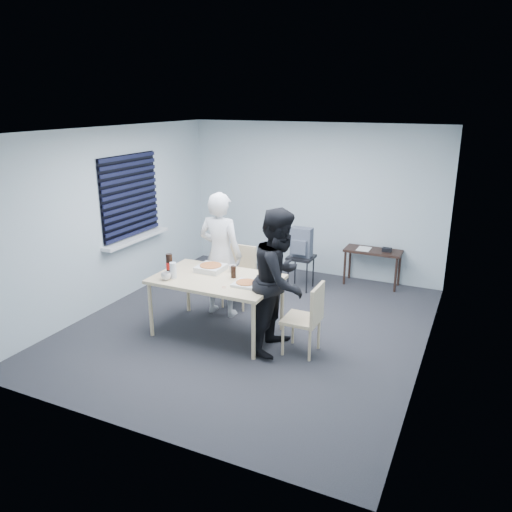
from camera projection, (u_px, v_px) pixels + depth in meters
The scene contains 19 objects.
room at pixel (132, 203), 7.61m from camera, with size 5.00×5.00×5.00m.
dining_table at pixel (217, 282), 6.41m from camera, with size 1.59×1.01×0.77m.
chair_far at pixel (240, 271), 7.42m from camera, with size 0.42×0.42×0.89m.
chair_right at pixel (308, 314), 5.93m from camera, with size 0.42×0.42×0.89m.
person_white at pixel (220, 255), 6.96m from camera, with size 0.65×0.42×1.77m, color silver.
person_black at pixel (280, 281), 5.97m from camera, with size 0.86×0.47×1.77m, color black.
side_table at pixel (373, 254), 8.16m from camera, with size 0.91×0.41×0.61m.
stool at pixel (301, 263), 8.04m from camera, with size 0.40×0.40×0.55m.
backpack at pixel (301, 243), 7.92m from camera, with size 0.33×0.24×0.47m.
pizza_box_a at pixel (211, 268), 6.63m from camera, with size 0.34×0.34×0.09m.
pizza_box_b at pixel (246, 283), 6.13m from camera, with size 0.29×0.29×0.04m.
mug_a at pixel (166, 276), 6.30m from camera, with size 0.12×0.12×0.10m, color silver.
mug_b at pixel (232, 268), 6.60m from camera, with size 0.10×0.10×0.09m, color silver.
cola_glass at pixel (233, 272), 6.37m from camera, with size 0.07×0.07×0.15m, color black.
soda_bottle at pixel (169, 265), 6.47m from camera, with size 0.09×0.09×0.28m.
plastic_cups at pixel (173, 270), 6.35m from camera, with size 0.09×0.09×0.21m, color silver.
rubber_band at pixel (224, 287), 6.07m from camera, with size 0.06×0.06×0.00m, color red.
papers at pixel (364, 249), 8.18m from camera, with size 0.21×0.28×0.00m, color white.
black_box at pixel (387, 250), 8.03m from camera, with size 0.14×0.10×0.06m, color black.
Camera 1 is at (2.70, -5.59, 2.97)m, focal length 35.00 mm.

